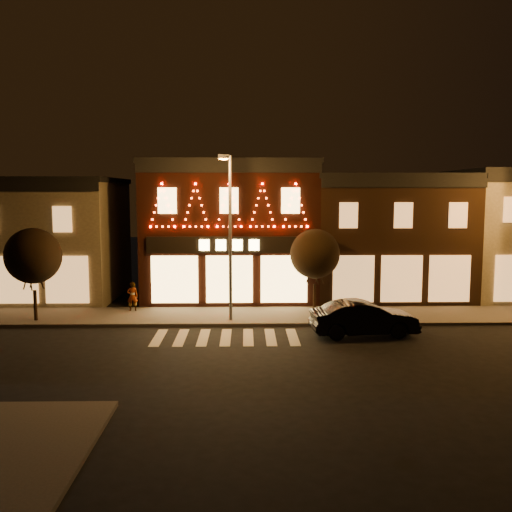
{
  "coord_description": "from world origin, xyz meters",
  "views": [
    {
      "loc": [
        0.89,
        -20.54,
        6.49
      ],
      "look_at": [
        1.35,
        4.0,
        3.66
      ],
      "focal_mm": 39.43,
      "sensor_mm": 36.0,
      "label": 1
    }
  ],
  "objects": [
    {
      "name": "tree_left",
      "position": [
        -9.52,
        6.95,
        3.35
      ],
      "size": [
        2.74,
        2.74,
        4.57
      ],
      "rotation": [
        0.0,
        0.0,
        0.07
      ],
      "color": "black",
      "rests_on": "sidewalk_far"
    },
    {
      "name": "streetlamp_mid",
      "position": [
        0.11,
        6.61,
        4.88
      ],
      "size": [
        0.6,
        1.85,
        8.07
      ],
      "rotation": [
        0.0,
        0.0,
        0.15
      ],
      "color": "#59595E",
      "rests_on": "sidewalk_far"
    },
    {
      "name": "building_left",
      "position": [
        -13.0,
        13.99,
        3.66
      ],
      "size": [
        12.2,
        8.28,
        7.3
      ],
      "color": "#6A614B",
      "rests_on": "ground"
    },
    {
      "name": "tree_right",
      "position": [
        4.55,
        8.8,
        3.22
      ],
      "size": [
        2.62,
        2.62,
        4.38
      ],
      "rotation": [
        0.0,
        0.0,
        0.25
      ],
      "color": "black",
      "rests_on": "sidewalk_far"
    },
    {
      "name": "sidewalk_far",
      "position": [
        2.0,
        8.0,
        0.07
      ],
      "size": [
        44.0,
        4.0,
        0.15
      ],
      "primitive_type": "cube",
      "color": "#47423D",
      "rests_on": "ground"
    },
    {
      "name": "pedestrian",
      "position": [
        -5.16,
        9.1,
        0.93
      ],
      "size": [
        0.64,
        0.51,
        1.56
      ],
      "primitive_type": "imported",
      "rotation": [
        0.0,
        0.0,
        3.41
      ],
      "color": "gray",
      "rests_on": "sidewalk_far"
    },
    {
      "name": "ground",
      "position": [
        0.0,
        0.0,
        0.0
      ],
      "size": [
        120.0,
        120.0,
        0.0
      ],
      "primitive_type": "plane",
      "color": "black",
      "rests_on": "ground"
    },
    {
      "name": "building_pulp",
      "position": [
        0.0,
        13.98,
        4.16
      ],
      "size": [
        10.2,
        8.34,
        8.3
      ],
      "color": "black",
      "rests_on": "ground"
    },
    {
      "name": "dark_sedan",
      "position": [
        6.23,
        4.24,
        0.79
      ],
      "size": [
        4.93,
        2.14,
        1.58
      ],
      "primitive_type": "imported",
      "rotation": [
        0.0,
        0.0,
        1.67
      ],
      "color": "black",
      "rests_on": "ground"
    },
    {
      "name": "building_right_a",
      "position": [
        9.5,
        13.99,
        3.76
      ],
      "size": [
        9.2,
        8.28,
        7.5
      ],
      "color": "#321E11",
      "rests_on": "ground"
    }
  ]
}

